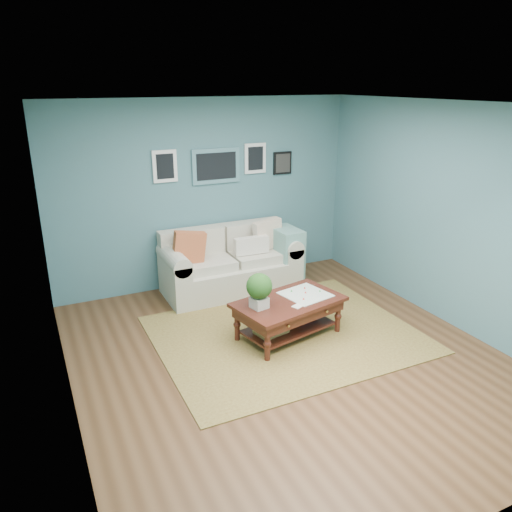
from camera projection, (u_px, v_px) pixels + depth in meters
room_shell at (288, 239)px, 5.15m from camera, size 5.00×5.02×2.70m
area_rug at (286, 334)px, 6.04m from camera, size 3.03×2.43×0.01m
loveseat at (235, 262)px, 7.24m from camera, size 1.98×0.90×1.02m
coffee_table at (284, 308)px, 5.85m from camera, size 1.39×0.98×0.89m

